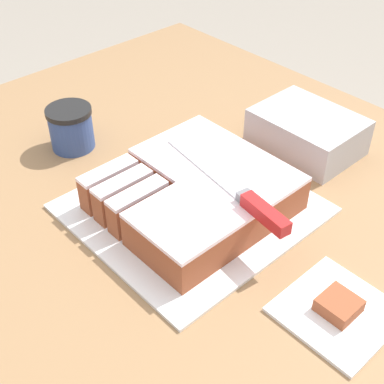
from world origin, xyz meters
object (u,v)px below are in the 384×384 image
(knife, at_px, (251,201))
(storage_box, at_px, (307,132))
(cake_board, at_px, (192,208))
(coffee_cup, at_px, (71,128))
(brownie, at_px, (339,305))
(cake, at_px, (196,192))

(knife, distance_m, storage_box, 0.30)
(cake_board, bearing_deg, coffee_cup, -171.92)
(knife, relative_size, brownie, 5.85)
(cake, relative_size, storage_box, 1.45)
(cake_board, xyz_separation_m, brownie, (0.31, -0.00, 0.01))
(cake, height_order, brownie, cake)
(knife, bearing_deg, cake_board, 16.52)
(cake, bearing_deg, coffee_cup, -171.14)
(cake, height_order, storage_box, storage_box)
(cake, distance_m, brownie, 0.30)
(cake, bearing_deg, cake_board, -132.71)
(knife, height_order, coffee_cup, knife)
(cake_board, xyz_separation_m, knife, (0.12, 0.02, 0.08))
(brownie, xyz_separation_m, storage_box, (-0.29, 0.30, 0.02))
(knife, relative_size, storage_box, 1.52)
(coffee_cup, relative_size, storage_box, 0.45)
(coffee_cup, height_order, storage_box, coffee_cup)
(cake_board, relative_size, storage_box, 1.88)
(coffee_cup, xyz_separation_m, brownie, (0.62, 0.04, -0.03))
(brownie, distance_m, storage_box, 0.42)
(cake, bearing_deg, storage_box, 88.31)
(cake_board, height_order, storage_box, storage_box)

